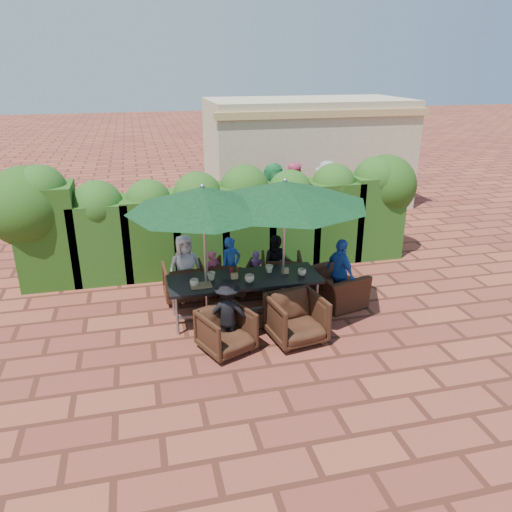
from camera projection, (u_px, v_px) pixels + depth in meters
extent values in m
plane|color=brown|center=(246.00, 315.00, 8.93)|extent=(80.00, 80.00, 0.00)
cube|color=black|center=(244.00, 279.00, 8.61)|extent=(2.62, 0.90, 0.05)
cube|color=gray|center=(245.00, 311.00, 8.83)|extent=(2.42, 0.05, 0.05)
cylinder|color=gray|center=(177.00, 316.00, 8.16)|extent=(0.05, 0.05, 0.70)
cylinder|color=gray|center=(173.00, 297.00, 8.80)|extent=(0.05, 0.05, 0.70)
cylinder|color=gray|center=(317.00, 300.00, 8.69)|extent=(0.05, 0.05, 0.70)
cylinder|color=gray|center=(304.00, 284.00, 9.33)|extent=(0.05, 0.05, 0.70)
cylinder|color=gray|center=(208.00, 322.00, 8.65)|extent=(0.44, 0.44, 0.03)
cylinder|color=gray|center=(205.00, 259.00, 8.22)|extent=(0.04, 0.04, 2.40)
cone|color=black|center=(203.00, 199.00, 7.85)|extent=(2.46, 2.46, 0.38)
sphere|color=gray|center=(202.00, 186.00, 7.77)|extent=(0.08, 0.08, 0.08)
cylinder|color=gray|center=(282.00, 311.00, 9.03)|extent=(0.44, 0.44, 0.03)
cylinder|color=gray|center=(284.00, 250.00, 8.60)|extent=(0.04, 0.04, 2.40)
cone|color=black|center=(285.00, 192.00, 8.22)|extent=(2.83, 2.83, 0.38)
sphere|color=gray|center=(285.00, 180.00, 8.15)|extent=(0.08, 0.08, 0.08)
imported|color=black|center=(184.00, 280.00, 9.44)|extent=(0.76, 0.71, 0.76)
imported|color=black|center=(232.00, 275.00, 9.68)|extent=(0.91, 0.88, 0.72)
imported|color=black|center=(281.00, 271.00, 9.78)|extent=(0.92, 0.89, 0.80)
imported|color=black|center=(226.00, 329.00, 7.70)|extent=(0.94, 0.92, 0.75)
imported|color=black|center=(297.00, 317.00, 7.99)|extent=(0.94, 0.89, 0.85)
imported|color=black|center=(336.00, 282.00, 9.20)|extent=(0.87, 1.12, 0.87)
imported|color=silver|center=(185.00, 268.00, 9.29)|extent=(0.69, 0.48, 1.29)
imported|color=blue|center=(231.00, 266.00, 9.56)|extent=(0.51, 0.47, 1.15)
imported|color=black|center=(277.00, 264.00, 9.64)|extent=(0.63, 0.50, 1.15)
imported|color=black|center=(228.00, 313.00, 7.78)|extent=(0.78, 0.50, 1.13)
imported|color=blue|center=(340.00, 273.00, 9.08)|extent=(0.55, 0.82, 1.28)
imported|color=#ED5380|center=(214.00, 274.00, 9.53)|extent=(0.40, 0.38, 0.90)
imported|color=#9052B1|center=(256.00, 271.00, 9.72)|extent=(0.37, 0.34, 0.83)
imported|color=#258744|center=(273.00, 200.00, 12.63)|extent=(1.89, 1.34, 1.92)
imported|color=#ED5380|center=(292.00, 198.00, 12.95)|extent=(0.99, 0.73, 1.85)
imported|color=gray|center=(326.00, 195.00, 13.28)|extent=(1.26, 1.13, 1.82)
imported|color=beige|center=(194.00, 283.00, 8.28)|extent=(0.15, 0.15, 0.12)
imported|color=beige|center=(211.00, 276.00, 8.51)|extent=(0.14, 0.14, 0.14)
imported|color=beige|center=(249.00, 278.00, 8.42)|extent=(0.16, 0.16, 0.13)
imported|color=beige|center=(269.00, 269.00, 8.81)|extent=(0.14, 0.14, 0.13)
imported|color=beige|center=(302.00, 272.00, 8.69)|extent=(0.15, 0.15, 0.12)
cylinder|color=#B20C0A|center=(231.00, 273.00, 8.59)|extent=(0.04, 0.04, 0.17)
cylinder|color=#4C230C|center=(238.00, 272.00, 8.63)|extent=(0.04, 0.04, 0.17)
cube|color=olive|center=(201.00, 285.00, 8.29)|extent=(0.35, 0.25, 0.02)
cube|color=tan|center=(234.00, 276.00, 8.56)|extent=(0.12, 0.06, 0.10)
cube|color=tan|center=(285.00, 271.00, 8.77)|extent=(0.12, 0.06, 0.10)
cube|color=#1E3D10|center=(48.00, 236.00, 9.88)|extent=(1.15, 0.95, 2.04)
sphere|color=#1E3D10|center=(41.00, 190.00, 9.54)|extent=(0.98, 0.98, 0.98)
cube|color=#1E3D10|center=(102.00, 241.00, 10.16)|extent=(1.15, 0.95, 1.65)
sphere|color=#1E3D10|center=(97.00, 206.00, 9.90)|extent=(1.03, 1.03, 1.03)
cube|color=#1E3D10|center=(151.00, 236.00, 10.38)|extent=(1.15, 0.95, 1.68)
sphere|color=#1E3D10|center=(149.00, 202.00, 10.11)|extent=(0.92, 0.92, 0.92)
cube|color=#1E3D10|center=(199.00, 231.00, 10.59)|extent=(1.15, 0.95, 1.73)
sphere|color=#1E3D10|center=(198.00, 196.00, 10.31)|extent=(1.02, 1.02, 1.02)
cube|color=#1E3D10|center=(245.00, 226.00, 10.79)|extent=(1.15, 0.95, 1.83)
sphere|color=#1E3D10|center=(245.00, 189.00, 10.50)|extent=(1.04, 1.04, 1.04)
cube|color=#1E3D10|center=(289.00, 225.00, 11.04)|extent=(1.15, 0.95, 1.70)
sphere|color=#1E3D10|center=(290.00, 192.00, 10.76)|extent=(0.98, 0.98, 0.98)
cube|color=#1E3D10|center=(332.00, 220.00, 11.24)|extent=(1.15, 0.95, 1.80)
sphere|color=#1E3D10|center=(334.00, 185.00, 10.95)|extent=(0.97, 0.97, 0.97)
cube|color=#1E3D10|center=(372.00, 215.00, 11.44)|extent=(1.15, 0.95, 1.88)
sphere|color=#1E3D10|center=(376.00, 179.00, 11.14)|extent=(1.01, 1.01, 1.01)
sphere|color=#1E3D10|center=(28.00, 207.00, 9.69)|extent=(1.60, 1.60, 1.60)
sphere|color=#1E3D10|center=(385.00, 185.00, 11.36)|extent=(1.40, 1.40, 1.40)
cube|color=beige|center=(307.00, 153.00, 15.46)|extent=(6.00, 3.00, 3.20)
cube|color=tan|center=(326.00, 114.00, 13.67)|extent=(6.20, 0.25, 0.20)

